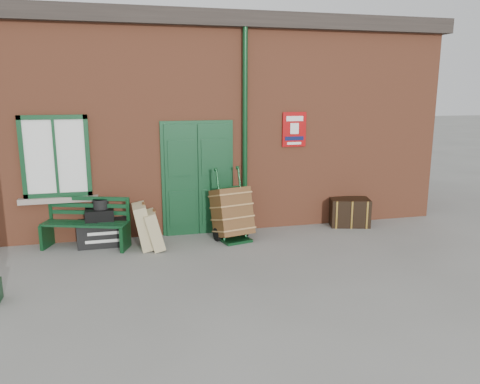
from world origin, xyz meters
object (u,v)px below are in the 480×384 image
object	(u,v)px
bench	(87,222)
porter_trolley	(232,213)
houdini_trunk	(104,233)
dark_trunk	(349,212)

from	to	relation	value
bench	porter_trolley	xyz separation A→B (m)	(2.68, -0.21, 0.05)
houdini_trunk	dark_trunk	world-z (taller)	dark_trunk
bench	porter_trolley	world-z (taller)	porter_trolley
porter_trolley	dark_trunk	xyz separation A→B (m)	(2.64, 0.33, -0.23)
houdini_trunk	dark_trunk	distance (m)	5.04
porter_trolley	bench	bearing A→B (deg)	161.79
houdini_trunk	porter_trolley	bearing A→B (deg)	-6.98
houdini_trunk	porter_trolley	world-z (taller)	porter_trolley
porter_trolley	dark_trunk	size ratio (longest dim) A/B	1.68
houdini_trunk	porter_trolley	xyz separation A→B (m)	(2.40, -0.27, 0.30)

